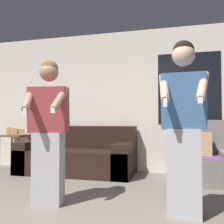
{
  "coord_description": "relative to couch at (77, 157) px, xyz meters",
  "views": [
    {
      "loc": [
        1.2,
        -1.9,
        0.95
      ],
      "look_at": [
        0.47,
        0.84,
        1.05
      ],
      "focal_mm": 42.0,
      "sensor_mm": 36.0,
      "label": 1
    }
  ],
  "objects": [
    {
      "name": "person_left",
      "position": [
        0.38,
        -1.77,
        0.54
      ],
      "size": [
        0.49,
        0.52,
        1.66
      ],
      "color": "#B2B2B7",
      "rests_on": "ground_plane"
    },
    {
      "name": "person_right",
      "position": [
        1.89,
        -1.77,
        0.61
      ],
      "size": [
        0.5,
        0.49,
        1.77
      ],
      "color": "#B2B2B7",
      "rests_on": "ground_plane"
    },
    {
      "name": "armchair",
      "position": [
        2.14,
        -0.12,
        0.01
      ],
      "size": [
        0.93,
        0.85,
        0.97
      ],
      "color": "slate",
      "rests_on": "ground_plane"
    },
    {
      "name": "side_table",
      "position": [
        -1.43,
        0.17,
        0.28
      ],
      "size": [
        0.51,
        0.48,
        0.83
      ],
      "color": "brown",
      "rests_on": "ground_plane"
    },
    {
      "name": "couch",
      "position": [
        0.0,
        0.0,
        0.0
      ],
      "size": [
        2.1,
        0.88,
        0.86
      ],
      "color": "black",
      "rests_on": "ground_plane"
    },
    {
      "name": "wall_back",
      "position": [
        0.69,
        0.47,
        1.05
      ],
      "size": [
        6.89,
        0.07,
        2.7
      ],
      "color": "silver",
      "rests_on": "ground_plane"
    }
  ]
}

